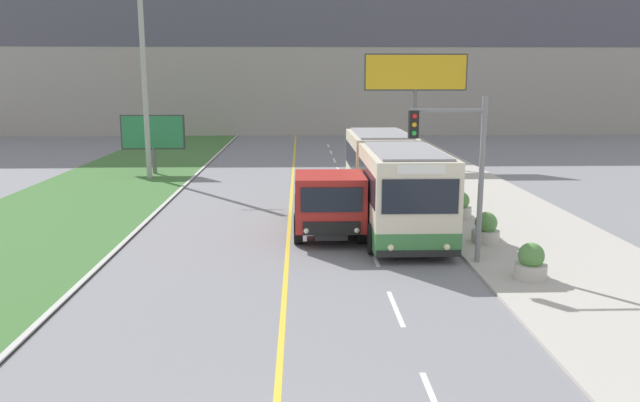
% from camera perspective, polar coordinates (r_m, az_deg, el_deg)
% --- Properties ---
extents(apartment_block_background, '(80.00, 8.04, 23.85)m').
position_cam_1_polar(apartment_block_background, '(64.45, -2.30, 16.93)').
color(apartment_block_background, gray).
rests_on(apartment_block_background, ground_plane).
extents(city_bus, '(2.74, 12.45, 3.18)m').
position_cam_1_polar(city_bus, '(24.62, 6.44, 1.97)').
color(city_bus, beige).
rests_on(city_bus, ground_plane).
extents(dump_truck, '(2.45, 6.40, 2.33)m').
position_cam_1_polar(dump_truck, '(22.10, 0.79, -0.13)').
color(dump_truck, black).
rests_on(dump_truck, ground_plane).
extents(utility_pole_far, '(1.80, 0.28, 11.00)m').
position_cam_1_polar(utility_pole_far, '(35.76, -15.78, 10.85)').
color(utility_pole_far, '#9E9E99').
rests_on(utility_pole_far, ground_plane).
extents(traffic_light_mast, '(2.28, 0.32, 5.02)m').
position_cam_1_polar(traffic_light_mast, '(18.74, 12.52, 3.83)').
color(traffic_light_mast, slate).
rests_on(traffic_light_mast, ground_plane).
extents(billboard_large, '(6.46, 0.24, 7.00)m').
position_cam_1_polar(billboard_large, '(40.27, 8.74, 11.17)').
color(billboard_large, '#59595B').
rests_on(billboard_large, ground_plane).
extents(billboard_small, '(3.65, 0.24, 3.45)m').
position_cam_1_polar(billboard_small, '(37.50, -15.03, 5.98)').
color(billboard_small, '#59595B').
rests_on(billboard_small, ground_plane).
extents(planter_round_near, '(0.89, 0.89, 1.01)m').
position_cam_1_polar(planter_round_near, '(18.27, 18.71, -5.38)').
color(planter_round_near, '#B7B2A8').
rests_on(planter_round_near, sidewalk_right).
extents(planter_round_second, '(0.93, 0.93, 1.04)m').
position_cam_1_polar(planter_round_second, '(21.74, 14.91, -2.50)').
color(planter_round_second, '#B7B2A8').
rests_on(planter_round_second, sidewalk_right).
extents(planter_round_third, '(0.92, 0.92, 1.04)m').
position_cam_1_polar(planter_round_third, '(25.38, 12.67, -0.44)').
color(planter_round_third, '#B7B2A8').
rests_on(planter_round_third, sidewalk_right).
extents(planter_round_far, '(0.97, 0.97, 1.09)m').
position_cam_1_polar(planter_round_far, '(29.07, 11.01, 1.14)').
color(planter_round_far, '#B7B2A8').
rests_on(planter_round_far, sidewalk_right).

